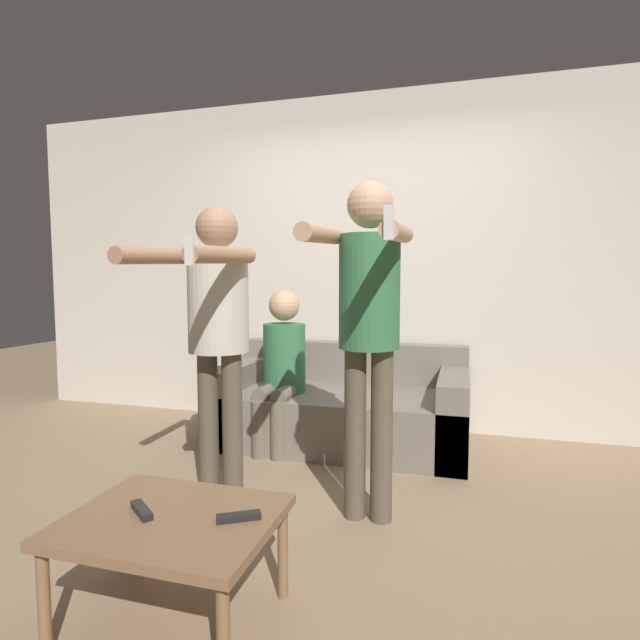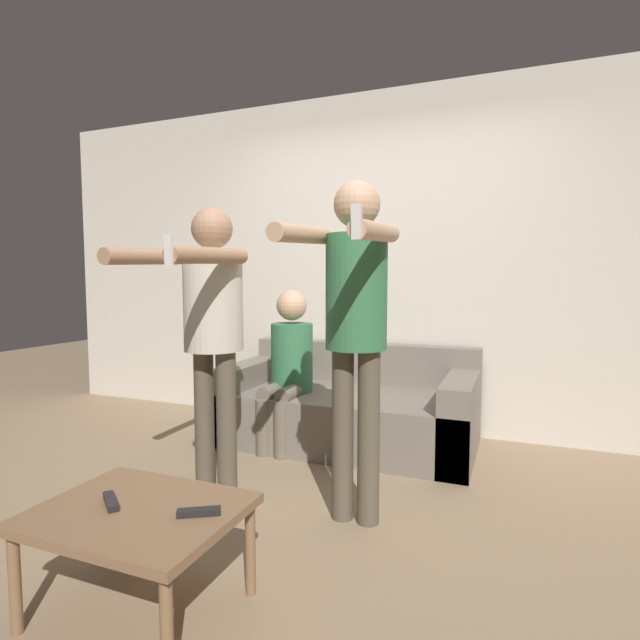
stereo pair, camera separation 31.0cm
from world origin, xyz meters
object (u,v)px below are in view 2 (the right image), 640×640
couch (349,409)px  person_seated (289,361)px  remote_near (111,501)px  remote_far (199,512)px  coffee_table (138,520)px  person_standing_right (355,312)px  person_standing_left (211,317)px

couch → person_seated: person_seated is taller
remote_near → remote_far: 0.35m
couch → coffee_table: bearing=-92.8°
couch → remote_near: couch is taller
person_standing_right → remote_near: person_standing_right is taller
couch → remote_far: (0.14, -2.06, 0.16)m
couch → person_seated: bearing=-151.2°
coffee_table → remote_far: size_ratio=4.87×
coffee_table → couch: bearing=87.2°
person_standing_right → remote_far: size_ratio=11.44×
couch → coffee_table: (-0.10, -2.10, 0.10)m
person_standing_left → person_standing_right: (0.82, 0.00, 0.05)m
remote_near → remote_far: size_ratio=0.95×
person_seated → remote_near: size_ratio=8.09×
couch → person_standing_left: size_ratio=1.13×
couch → remote_near: (-0.21, -2.11, 0.16)m
person_seated → coffee_table: (0.29, -1.88, -0.27)m
coffee_table → person_seated: bearing=98.8°
person_seated → remote_far: size_ratio=7.71×
coffee_table → remote_near: 0.12m
couch → remote_far: 2.07m
person_standing_left → person_seated: bearing=89.0°
couch → coffee_table: 2.10m
person_standing_right → coffee_table: (-0.51, -0.94, -0.71)m
couch → person_standing_right: 1.47m
coffee_table → remote_far: 0.25m
remote_near → person_standing_right: bearing=56.8°
person_standing_left → couch: bearing=70.5°
couch → person_standing_left: person_standing_left is taller
couch → person_seated: (-0.39, -0.22, 0.37)m
remote_near → remote_far: same height
coffee_table → remote_near: size_ratio=5.11×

